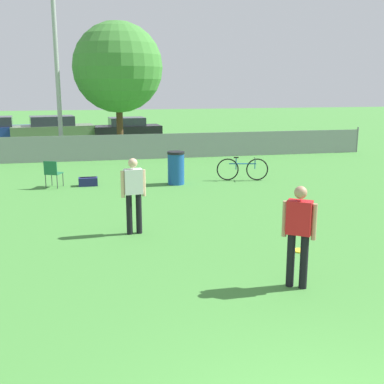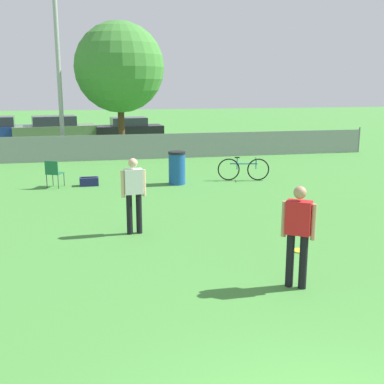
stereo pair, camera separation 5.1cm
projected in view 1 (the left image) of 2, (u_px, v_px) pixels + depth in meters
fence_backline at (137, 147)px, 21.07m from camera, size 21.42×0.07×1.21m
light_pole at (56, 54)px, 21.34m from camera, size 0.90×0.36×7.61m
tree_near_pole at (118, 67)px, 23.09m from camera, size 4.32×4.32×6.18m
player_receiver_white at (133, 191)px, 10.47m from camera, size 0.55×0.26×1.69m
player_thrower_red at (299, 230)px, 7.67m from camera, size 0.46×0.40×1.69m
frisbee_disc at (300, 250)px, 9.55m from camera, size 0.27×0.27×0.03m
folding_chair_sideline at (53, 172)px, 15.28m from camera, size 0.59×0.59×0.88m
bicycle_sideline at (242, 169)px, 16.49m from camera, size 1.74×0.52×0.81m
trash_bin at (176, 168)px, 15.83m from camera, size 0.57×0.57×1.09m
gear_bag_sideline at (88, 182)px, 15.66m from camera, size 0.60×0.33×0.30m
parked_car_olive at (53, 129)px, 27.48m from camera, size 4.80×2.42×1.46m
parked_car_dark at (127, 129)px, 28.58m from camera, size 4.06×1.97×1.30m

